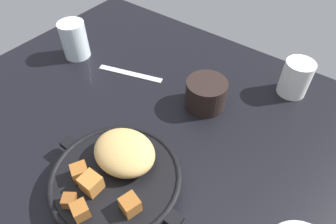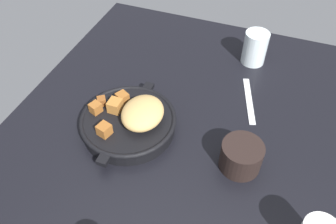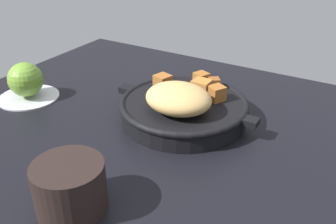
# 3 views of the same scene
# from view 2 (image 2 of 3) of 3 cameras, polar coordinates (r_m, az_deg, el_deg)

# --- Properties ---
(ground_plane) EXTENTS (0.99, 0.86, 0.02)m
(ground_plane) POSITION_cam_2_polar(r_m,az_deg,el_deg) (0.85, 2.39, -3.23)
(ground_plane) COLOR black
(cast_iron_skillet) EXTENTS (0.28, 0.23, 0.08)m
(cast_iron_skillet) POSITION_cam_2_polar(r_m,az_deg,el_deg) (0.83, -6.30, -1.40)
(cast_iron_skillet) COLOR black
(cast_iron_skillet) RESTS_ON ground_plane
(butter_knife) EXTENTS (0.17, 0.07, 0.00)m
(butter_knife) POSITION_cam_2_polar(r_m,az_deg,el_deg) (0.94, 13.33, 1.94)
(butter_knife) COLOR silver
(butter_knife) RESTS_ON ground_plane
(coffee_mug_dark) EXTENTS (0.09, 0.09, 0.07)m
(coffee_mug_dark) POSITION_cam_2_polar(r_m,az_deg,el_deg) (0.77, 12.06, -7.20)
(coffee_mug_dark) COLOR black
(coffee_mug_dark) RESTS_ON ground_plane
(water_glass_tall) EXTENTS (0.07, 0.07, 0.10)m
(water_glass_tall) POSITION_cam_2_polar(r_m,az_deg,el_deg) (1.04, 14.25, 10.31)
(water_glass_tall) COLOR silver
(water_glass_tall) RESTS_ON ground_plane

